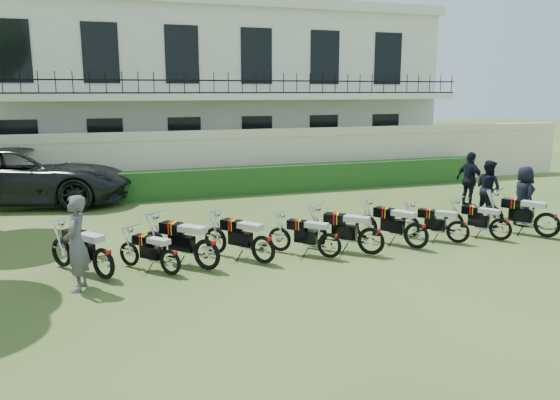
{
  "coord_description": "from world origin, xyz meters",
  "views": [
    {
      "loc": [
        -4.84,
        -11.86,
        3.74
      ],
      "look_at": [
        -0.41,
        1.33,
        0.94
      ],
      "focal_mm": 35.0,
      "sensor_mm": 36.0,
      "label": 1
    }
  ],
  "objects_px": {
    "motorcycle_1": "(170,256)",
    "motorcycle_4": "(330,239)",
    "motorcycle_3": "(263,243)",
    "motorcycle_8": "(501,224)",
    "officer_4": "(488,188)",
    "motorcycle_5": "(371,234)",
    "motorcycle_9": "(548,219)",
    "officer_3": "(524,196)",
    "suv": "(26,176)",
    "motorcycle_0": "(103,256)",
    "motorcycle_2": "(207,247)",
    "motorcycle_6": "(417,229)",
    "inspector": "(76,243)",
    "motorcycle_7": "(458,226)",
    "officer_5": "(470,180)"
  },
  "relations": [
    {
      "from": "motorcycle_2",
      "to": "suv",
      "type": "relative_size",
      "value": 0.23
    },
    {
      "from": "motorcycle_9",
      "to": "inspector",
      "type": "distance_m",
      "value": 11.3
    },
    {
      "from": "motorcycle_5",
      "to": "motorcycle_9",
      "type": "bearing_deg",
      "value": -48.02
    },
    {
      "from": "motorcycle_6",
      "to": "inspector",
      "type": "relative_size",
      "value": 0.95
    },
    {
      "from": "motorcycle_3",
      "to": "motorcycle_7",
      "type": "xyz_separation_m",
      "value": [
        5.04,
        0.04,
        -0.05
      ]
    },
    {
      "from": "motorcycle_8",
      "to": "suv",
      "type": "relative_size",
      "value": 0.22
    },
    {
      "from": "officer_3",
      "to": "officer_4",
      "type": "relative_size",
      "value": 0.99
    },
    {
      "from": "motorcycle_1",
      "to": "motorcycle_9",
      "type": "bearing_deg",
      "value": -42.09
    },
    {
      "from": "motorcycle_3",
      "to": "motorcycle_8",
      "type": "distance_m",
      "value": 6.22
    },
    {
      "from": "motorcycle_9",
      "to": "officer_3",
      "type": "height_order",
      "value": "officer_3"
    },
    {
      "from": "motorcycle_4",
      "to": "motorcycle_9",
      "type": "relative_size",
      "value": 0.76
    },
    {
      "from": "motorcycle_0",
      "to": "motorcycle_5",
      "type": "distance_m",
      "value": 5.85
    },
    {
      "from": "motorcycle_5",
      "to": "inspector",
      "type": "xyz_separation_m",
      "value": [
        -6.3,
        -0.17,
        0.41
      ]
    },
    {
      "from": "motorcycle_4",
      "to": "motorcycle_2",
      "type": "bearing_deg",
      "value": 132.89
    },
    {
      "from": "motorcycle_2",
      "to": "inspector",
      "type": "distance_m",
      "value": 2.58
    },
    {
      "from": "motorcycle_4",
      "to": "officer_5",
      "type": "distance_m",
      "value": 7.48
    },
    {
      "from": "officer_3",
      "to": "officer_4",
      "type": "xyz_separation_m",
      "value": [
        -0.17,
        1.28,
        0.01
      ]
    },
    {
      "from": "motorcycle_8",
      "to": "inspector",
      "type": "distance_m",
      "value": 10.01
    },
    {
      "from": "motorcycle_0",
      "to": "officer_4",
      "type": "bearing_deg",
      "value": -25.21
    },
    {
      "from": "inspector",
      "to": "motorcycle_3",
      "type": "bearing_deg",
      "value": 106.43
    },
    {
      "from": "officer_4",
      "to": "officer_3",
      "type": "bearing_deg",
      "value": -179.75
    },
    {
      "from": "motorcycle_0",
      "to": "motorcycle_8",
      "type": "height_order",
      "value": "motorcycle_0"
    },
    {
      "from": "motorcycle_8",
      "to": "suv",
      "type": "distance_m",
      "value": 14.75
    },
    {
      "from": "inspector",
      "to": "motorcycle_8",
      "type": "bearing_deg",
      "value": 102.76
    },
    {
      "from": "inspector",
      "to": "officer_3",
      "type": "distance_m",
      "value": 11.85
    },
    {
      "from": "motorcycle_7",
      "to": "officer_4",
      "type": "distance_m",
      "value": 3.67
    },
    {
      "from": "motorcycle_3",
      "to": "motorcycle_8",
      "type": "xyz_separation_m",
      "value": [
        6.22,
        -0.09,
        -0.05
      ]
    },
    {
      "from": "motorcycle_7",
      "to": "inspector",
      "type": "height_order",
      "value": "inspector"
    },
    {
      "from": "motorcycle_1",
      "to": "officer_3",
      "type": "height_order",
      "value": "officer_3"
    },
    {
      "from": "motorcycle_7",
      "to": "officer_3",
      "type": "distance_m",
      "value": 3.16
    },
    {
      "from": "motorcycle_8",
      "to": "officer_4",
      "type": "bearing_deg",
      "value": 23.77
    },
    {
      "from": "motorcycle_1",
      "to": "motorcycle_4",
      "type": "distance_m",
      "value": 3.55
    },
    {
      "from": "motorcycle_1",
      "to": "motorcycle_2",
      "type": "bearing_deg",
      "value": -35.95
    },
    {
      "from": "motorcycle_2",
      "to": "motorcycle_7",
      "type": "distance_m",
      "value": 6.29
    },
    {
      "from": "motorcycle_0",
      "to": "motorcycle_2",
      "type": "bearing_deg",
      "value": -39.66
    },
    {
      "from": "officer_4",
      "to": "motorcycle_0",
      "type": "bearing_deg",
      "value": 94.79
    },
    {
      "from": "motorcycle_9",
      "to": "officer_4",
      "type": "height_order",
      "value": "officer_4"
    },
    {
      "from": "officer_4",
      "to": "motorcycle_5",
      "type": "bearing_deg",
      "value": 108.82
    },
    {
      "from": "motorcycle_6",
      "to": "officer_4",
      "type": "distance_m",
      "value": 4.74
    },
    {
      "from": "suv",
      "to": "officer_4",
      "type": "height_order",
      "value": "suv"
    },
    {
      "from": "officer_5",
      "to": "suv",
      "type": "bearing_deg",
      "value": 58.1
    },
    {
      "from": "motorcycle_4",
      "to": "officer_4",
      "type": "height_order",
      "value": "officer_4"
    },
    {
      "from": "motorcycle_9",
      "to": "motorcycle_1",
      "type": "bearing_deg",
      "value": 146.73
    },
    {
      "from": "motorcycle_9",
      "to": "inspector",
      "type": "relative_size",
      "value": 0.98
    },
    {
      "from": "motorcycle_0",
      "to": "motorcycle_3",
      "type": "bearing_deg",
      "value": -38.12
    },
    {
      "from": "motorcycle_1",
      "to": "motorcycle_5",
      "type": "bearing_deg",
      "value": -41.92
    },
    {
      "from": "motorcycle_6",
      "to": "suv",
      "type": "distance_m",
      "value": 12.88
    },
    {
      "from": "officer_4",
      "to": "suv",
      "type": "bearing_deg",
      "value": 57.53
    },
    {
      "from": "officer_3",
      "to": "officer_4",
      "type": "bearing_deg",
      "value": 20.31
    },
    {
      "from": "motorcycle_4",
      "to": "officer_5",
      "type": "height_order",
      "value": "officer_5"
    }
  ]
}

